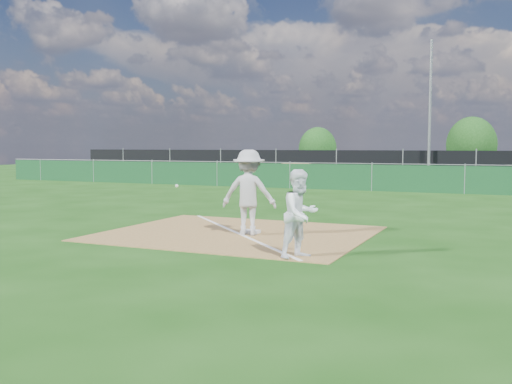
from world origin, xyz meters
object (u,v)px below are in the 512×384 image
light_pole (430,111)px  play_at_first (249,192)px  runner (300,214)px  first_base (250,232)px  car_right (475,168)px  car_left (329,164)px  tree_mid (471,145)px  car_mid (420,166)px  tree_left (318,149)px

light_pole → play_at_first: light_pole is taller
play_at_first → runner: (1.97, -2.01, -0.18)m
first_base → car_right: car_right is taller
play_at_first → runner: 2.82m
first_base → car_left: car_left is taller
light_pole → runner: bearing=-88.0°
first_base → tree_mid: (2.77, 32.30, 2.10)m
light_pole → tree_mid: light_pole is taller
first_base → car_mid: (-0.04, 26.69, 0.65)m
car_right → tree_mid: 6.65m
car_left → play_at_first: bearing=178.0°
car_mid → tree_mid: 6.44m
light_pole → car_right: size_ratio=1.67×
runner → tree_mid: tree_mid is taller
tree_left → tree_mid: 11.42m
light_pole → tree_left: bearing=135.2°
first_base → car_mid: bearing=90.1°
first_base → car_mid: size_ratio=0.08×
car_right → tree_left: (-12.00, 5.51, 1.12)m
play_at_first → car_mid: bearing=90.2°
light_pole → car_right: bearing=62.1°
runner → car_right: (1.38, 28.02, -0.11)m
light_pole → tree_left: 13.96m
car_left → tree_mid: 10.61m
play_at_first → car_mid: 26.87m
runner → car_right: 28.06m
runner → tree_mid: (0.75, 34.49, 1.34)m
first_base → car_mid: car_mid is taller
light_pole → car_mid: size_ratio=1.88×
first_base → car_right: bearing=82.5°
first_base → car_left: bearing=103.2°
car_mid → play_at_first: bearing=-158.2°
play_at_first → car_left: 27.92m
runner → tree_left: 35.19m
first_base → car_right: size_ratio=0.08×
first_base → runner: size_ratio=0.22×
runner → car_right: runner is taller
tree_left → tree_mid: tree_mid is taller
car_mid → tree_left: (-8.57, 4.67, 1.11)m
first_base → runner: (2.02, -2.19, 0.76)m
first_base → tree_mid: tree_mid is taller
car_left → car_right: size_ratio=0.93×
first_base → tree_left: tree_left is taller
runner → car_left: (-8.34, 29.19, -0.04)m
play_at_first → first_base: bearing=103.6°
light_pole → car_left: size_ratio=1.79×
light_pole → tree_mid: bearing=81.5°
first_base → play_at_first: 0.96m
play_at_first → tree_mid: tree_mid is taller
light_pole → runner: size_ratio=4.90×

